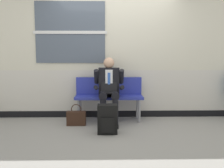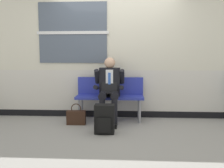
{
  "view_description": "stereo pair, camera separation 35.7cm",
  "coord_description": "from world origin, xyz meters",
  "px_view_note": "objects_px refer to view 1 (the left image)",
  "views": [
    {
      "loc": [
        -0.15,
        -4.38,
        1.25
      ],
      "look_at": [
        -0.06,
        0.15,
        0.75
      ],
      "focal_mm": 39.14,
      "sensor_mm": 36.0,
      "label": 1
    },
    {
      "loc": [
        0.21,
        -4.37,
        1.25
      ],
      "look_at": [
        -0.06,
        0.15,
        0.75
      ],
      "focal_mm": 39.14,
      "sensor_mm": 36.0,
      "label": 2
    }
  ],
  "objects_px": {
    "bench_with_person": "(109,94)",
    "person_seated": "(109,88)",
    "handbag": "(76,118)",
    "backpack": "(107,119)"
  },
  "relations": [
    {
      "from": "bench_with_person",
      "to": "person_seated",
      "type": "height_order",
      "value": "person_seated"
    },
    {
      "from": "person_seated",
      "to": "handbag",
      "type": "distance_m",
      "value": 0.83
    },
    {
      "from": "bench_with_person",
      "to": "handbag",
      "type": "relative_size",
      "value": 3.33
    },
    {
      "from": "bench_with_person",
      "to": "backpack",
      "type": "xyz_separation_m",
      "value": [
        -0.03,
        -0.89,
        -0.29
      ]
    },
    {
      "from": "handbag",
      "to": "backpack",
      "type": "bearing_deg",
      "value": -40.63
    },
    {
      "from": "handbag",
      "to": "bench_with_person",
      "type": "bearing_deg",
      "value": 33.23
    },
    {
      "from": "bench_with_person",
      "to": "person_seated",
      "type": "bearing_deg",
      "value": -90.0
    },
    {
      "from": "bench_with_person",
      "to": "handbag",
      "type": "height_order",
      "value": "bench_with_person"
    },
    {
      "from": "person_seated",
      "to": "handbag",
      "type": "relative_size",
      "value": 3.14
    },
    {
      "from": "bench_with_person",
      "to": "person_seated",
      "type": "xyz_separation_m",
      "value": [
        0.0,
        -0.19,
        0.15
      ]
    }
  ]
}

